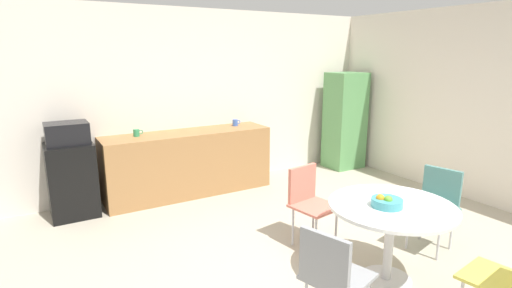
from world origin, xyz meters
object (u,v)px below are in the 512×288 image
at_px(mini_fridge, 72,180).
at_px(chair_teal, 437,199).
at_px(fruit_bowl, 387,202).
at_px(mug_white, 137,133).
at_px(round_table, 391,220).
at_px(locker_cabinet, 345,121).
at_px(mug_green, 235,123).
at_px(chair_coral, 308,196).
at_px(microwave, 67,133).
at_px(chair_gray, 331,271).

xyz_separation_m(mini_fridge, chair_teal, (3.13, -2.80, 0.07)).
distance_m(fruit_bowl, mug_white, 3.34).
relative_size(round_table, fruit_bowl, 4.14).
xyz_separation_m(locker_cabinet, mug_green, (-2.05, 0.18, 0.12)).
bearing_deg(chair_coral, mini_fridge, 134.71).
bearing_deg(fruit_bowl, mug_green, 86.41).
bearing_deg(microwave, round_table, -53.78).
bearing_deg(chair_gray, microwave, 111.46).
height_order(mini_fridge, chair_coral, mini_fridge).
distance_m(locker_cabinet, fruit_bowl, 3.68).
relative_size(chair_teal, chair_coral, 1.00).
relative_size(mini_fridge, chair_teal, 1.10).
xyz_separation_m(microwave, chair_gray, (1.29, -3.29, -0.52)).
height_order(round_table, fruit_bowl, fruit_bowl).
bearing_deg(fruit_bowl, mug_white, 112.67).
bearing_deg(mug_white, mug_green, 0.65).
bearing_deg(fruit_bowl, locker_cabinet, 52.42).
distance_m(locker_cabinet, chair_teal, 2.98).
bearing_deg(mini_fridge, chair_teal, -41.78).
bearing_deg(locker_cabinet, microwave, 178.69).
bearing_deg(mini_fridge, chair_coral, -45.29).
bearing_deg(chair_coral, chair_teal, -33.96).
bearing_deg(round_table, mug_white, 113.96).
distance_m(locker_cabinet, mug_white, 3.53).
bearing_deg(round_table, chair_coral, 99.41).
height_order(microwave, round_table, microwave).
distance_m(mini_fridge, microwave, 0.59).
height_order(chair_coral, fruit_bowl, fruit_bowl).
height_order(mini_fridge, round_table, mini_fridge).
bearing_deg(mug_white, chair_teal, -51.30).
height_order(round_table, chair_coral, chair_coral).
height_order(chair_teal, mug_white, mug_white).
bearing_deg(mug_white, chair_coral, -60.44).
xyz_separation_m(mini_fridge, chair_coral, (2.05, -2.07, 0.07)).
xyz_separation_m(mini_fridge, locker_cabinet, (4.36, -0.10, 0.37)).
height_order(fruit_bowl, mug_white, mug_white).
height_order(mug_white, mug_green, same).
bearing_deg(chair_teal, chair_gray, -165.15).
height_order(microwave, locker_cabinet, locker_cabinet).
distance_m(microwave, locker_cabinet, 4.37).
bearing_deg(mug_green, fruit_bowl, -93.59).
relative_size(round_table, chair_gray, 1.29).
xyz_separation_m(mug_white, mug_green, (1.48, 0.02, 0.00)).
bearing_deg(chair_teal, chair_coral, 146.04).
height_order(round_table, chair_gray, chair_gray).
height_order(locker_cabinet, mug_white, locker_cabinet).
xyz_separation_m(microwave, mug_green, (2.32, 0.08, -0.09)).
height_order(round_table, mug_green, mug_green).
distance_m(chair_coral, mug_green, 2.21).
height_order(mini_fridge, mug_green, mug_green).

